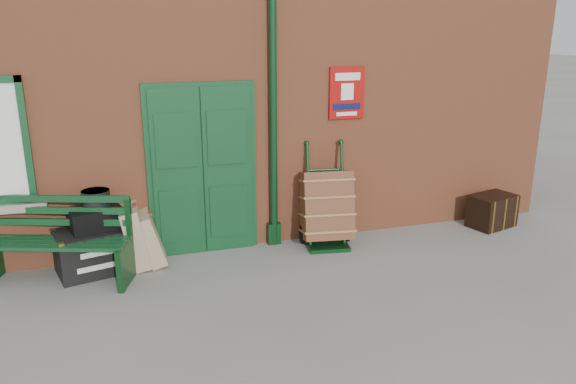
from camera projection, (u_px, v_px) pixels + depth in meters
name	position (u px, v px, depth m)	size (l,w,h in m)	color
ground	(254.00, 295.00, 6.36)	(80.00, 80.00, 0.00)	gray
station_building	(198.00, 75.00, 8.92)	(10.30, 4.30, 4.36)	#AB5937
bench	(57.00, 239.00, 6.59)	(1.77, 1.05, 1.05)	#103E1E
houdini_trunk	(103.00, 249.00, 6.96)	(1.09, 0.60, 0.54)	black
strongbox	(95.00, 218.00, 6.83)	(0.60, 0.43, 0.27)	black
hatbox	(96.00, 199.00, 6.77)	(0.33, 0.33, 0.22)	black
suitcase_back	(135.00, 236.00, 7.04)	(0.22, 0.55, 0.77)	tan
suitcase_front	(150.00, 238.00, 7.10)	(0.20, 0.50, 0.66)	tan
porter_trolley	(326.00, 207.00, 7.70)	(0.77, 0.82, 1.39)	black
dark_trunk	(492.00, 211.00, 8.45)	(0.68, 0.44, 0.49)	black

